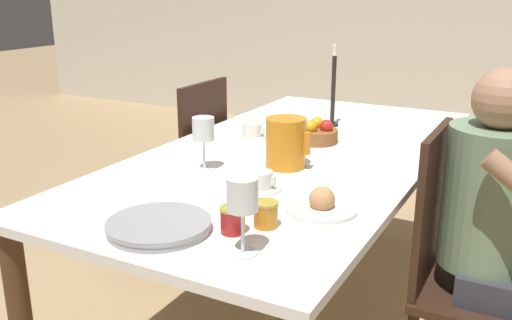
# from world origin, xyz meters

# --- Properties ---
(dining_table) EXTENTS (1.03, 2.09, 0.77)m
(dining_table) POSITION_xyz_m (0.00, 0.00, 0.69)
(dining_table) COLOR white
(dining_table) RESTS_ON ground_plane
(chair_person_side) EXTENTS (0.42, 0.42, 0.97)m
(chair_person_side) POSITION_xyz_m (0.69, -0.16, 0.50)
(chair_person_side) COLOR #331E14
(chair_person_side) RESTS_ON ground_plane
(chair_opposite) EXTENTS (0.42, 0.42, 0.97)m
(chair_opposite) POSITION_xyz_m (-0.69, 0.24, 0.50)
(chair_opposite) COLOR #331E14
(chair_opposite) RESTS_ON ground_plane
(person_seated) EXTENTS (0.39, 0.41, 1.17)m
(person_seated) POSITION_xyz_m (0.79, -0.14, 0.69)
(person_seated) COLOR #33333D
(person_seated) RESTS_ON ground_plane
(red_pitcher) EXTENTS (0.17, 0.14, 0.18)m
(red_pitcher) POSITION_xyz_m (0.06, -0.20, 0.87)
(red_pitcher) COLOR orange
(red_pitcher) RESTS_ON dining_table
(wine_glass_water) EXTENTS (0.08, 0.08, 0.19)m
(wine_glass_water) POSITION_xyz_m (-0.18, -0.36, 0.92)
(wine_glass_water) COLOR white
(wine_glass_water) RESTS_ON dining_table
(wine_glass_juice) EXTENTS (0.08, 0.08, 0.20)m
(wine_glass_juice) POSITION_xyz_m (0.26, -0.88, 0.92)
(wine_glass_juice) COLOR white
(wine_glass_juice) RESTS_ON dining_table
(teacup_near_person) EXTENTS (0.15, 0.15, 0.06)m
(teacup_near_person) POSITION_xyz_m (0.08, -0.45, 0.80)
(teacup_near_person) COLOR silver
(teacup_near_person) RESTS_ON dining_table
(teacup_across) EXTENTS (0.15, 0.15, 0.06)m
(teacup_across) POSITION_xyz_m (-0.25, 0.12, 0.80)
(teacup_across) COLOR silver
(teacup_across) RESTS_ON dining_table
(serving_tray) EXTENTS (0.28, 0.28, 0.03)m
(serving_tray) POSITION_xyz_m (0.00, -0.87, 0.79)
(serving_tray) COLOR #9E9EA3
(serving_tray) RESTS_ON dining_table
(bread_plate) EXTENTS (0.21, 0.21, 0.08)m
(bread_plate) POSITION_xyz_m (0.33, -0.53, 0.79)
(bread_plate) COLOR silver
(bread_plate) RESTS_ON dining_table
(jam_jar_amber) EXTENTS (0.07, 0.07, 0.07)m
(jam_jar_amber) POSITION_xyz_m (0.24, -0.70, 0.81)
(jam_jar_amber) COLOR #C67A1E
(jam_jar_amber) RESTS_ON dining_table
(jam_jar_red) EXTENTS (0.07, 0.07, 0.07)m
(jam_jar_red) POSITION_xyz_m (0.18, -0.78, 0.81)
(jam_jar_red) COLOR #A81E1E
(jam_jar_red) RESTS_ON dining_table
(fruit_bowl) EXTENTS (0.17, 0.17, 0.10)m
(fruit_bowl) POSITION_xyz_m (0.03, 0.17, 0.81)
(fruit_bowl) COLOR brown
(fruit_bowl) RESTS_ON dining_table
(candlestick_tall) EXTENTS (0.06, 0.06, 0.38)m
(candlestick_tall) POSITION_xyz_m (-0.02, 0.47, 0.93)
(candlestick_tall) COLOR black
(candlestick_tall) RESTS_ON dining_table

